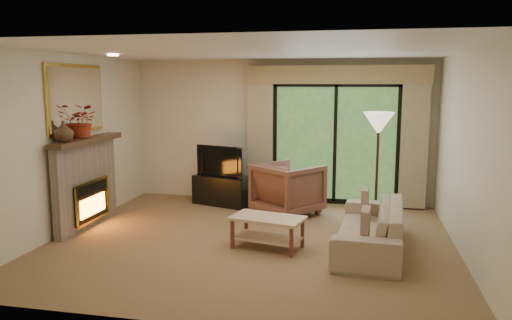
% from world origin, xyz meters
% --- Properties ---
extents(floor, '(5.50, 5.50, 0.00)m').
position_xyz_m(floor, '(0.00, 0.00, 0.00)').
color(floor, olive).
rests_on(floor, ground).
extents(ceiling, '(5.50, 5.50, 0.00)m').
position_xyz_m(ceiling, '(0.00, 0.00, 2.60)').
color(ceiling, white).
rests_on(ceiling, ground).
extents(wall_back, '(5.00, 0.00, 5.00)m').
position_xyz_m(wall_back, '(0.00, 2.50, 1.30)').
color(wall_back, beige).
rests_on(wall_back, ground).
extents(wall_front, '(5.00, 0.00, 5.00)m').
position_xyz_m(wall_front, '(0.00, -2.50, 1.30)').
color(wall_front, beige).
rests_on(wall_front, ground).
extents(wall_left, '(0.00, 5.00, 5.00)m').
position_xyz_m(wall_left, '(-2.75, 0.00, 1.30)').
color(wall_left, beige).
rests_on(wall_left, ground).
extents(wall_right, '(0.00, 5.00, 5.00)m').
position_xyz_m(wall_right, '(2.75, 0.00, 1.30)').
color(wall_right, beige).
rests_on(wall_right, ground).
extents(fireplace, '(0.24, 1.70, 1.37)m').
position_xyz_m(fireplace, '(-2.63, 0.20, 0.69)').
color(fireplace, slate).
rests_on(fireplace, floor).
extents(mirror, '(0.07, 1.45, 1.02)m').
position_xyz_m(mirror, '(-2.71, 0.20, 1.95)').
color(mirror, gold).
rests_on(mirror, wall_left).
extents(sliding_door, '(2.26, 0.10, 2.16)m').
position_xyz_m(sliding_door, '(1.00, 2.45, 1.10)').
color(sliding_door, black).
rests_on(sliding_door, floor).
extents(curtain_left, '(0.45, 0.18, 2.35)m').
position_xyz_m(curtain_left, '(-0.35, 2.34, 1.20)').
color(curtain_left, tan).
rests_on(curtain_left, floor).
extents(curtain_right, '(0.45, 0.18, 2.35)m').
position_xyz_m(curtain_right, '(2.35, 2.34, 1.20)').
color(curtain_right, tan).
rests_on(curtain_right, floor).
extents(cornice, '(3.20, 0.24, 0.32)m').
position_xyz_m(cornice, '(1.00, 2.36, 2.32)').
color(cornice, '#9E8757').
rests_on(cornice, wall_back).
extents(media_console, '(1.15, 0.77, 0.53)m').
position_xyz_m(media_console, '(-0.96, 1.95, 0.26)').
color(media_console, black).
rests_on(media_console, floor).
extents(tv, '(0.95, 0.41, 0.55)m').
position_xyz_m(tv, '(-0.96, 1.95, 0.80)').
color(tv, black).
rests_on(tv, media_console).
extents(armchair, '(1.32, 1.32, 0.87)m').
position_xyz_m(armchair, '(0.29, 1.51, 0.44)').
color(armchair, brown).
rests_on(armchair, floor).
extents(sofa, '(0.95, 2.13, 0.61)m').
position_xyz_m(sofa, '(1.61, -0.01, 0.30)').
color(sofa, tan).
rests_on(sofa, floor).
extents(pillow_near, '(0.12, 0.37, 0.37)m').
position_xyz_m(pillow_near, '(1.54, -0.61, 0.52)').
color(pillow_near, brown).
rests_on(pillow_near, sofa).
extents(pillow_far, '(0.12, 0.36, 0.35)m').
position_xyz_m(pillow_far, '(1.54, 0.60, 0.51)').
color(pillow_far, brown).
rests_on(pillow_far, sofa).
extents(coffee_table, '(1.04, 0.72, 0.43)m').
position_xyz_m(coffee_table, '(0.27, -0.24, 0.21)').
color(coffee_table, '#D7B187').
rests_on(coffee_table, floor).
extents(floor_lamp, '(0.61, 0.61, 1.75)m').
position_xyz_m(floor_lamp, '(1.71, 1.19, 0.87)').
color(floor_lamp, beige).
rests_on(floor_lamp, floor).
extents(vase, '(0.36, 0.36, 0.29)m').
position_xyz_m(vase, '(-2.61, -0.34, 1.52)').
color(vase, '#432D1C').
rests_on(vase, fireplace).
extents(branches, '(0.50, 0.45, 0.50)m').
position_xyz_m(branches, '(-2.61, 0.18, 1.62)').
color(branches, maroon).
rests_on(branches, fireplace).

